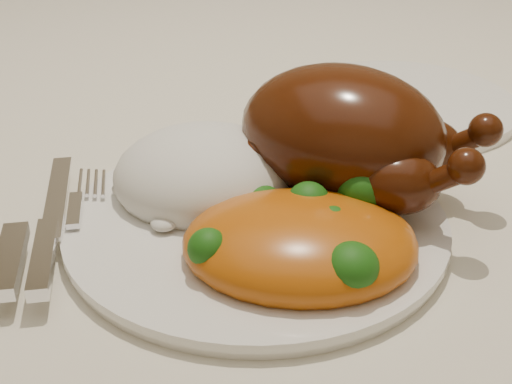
# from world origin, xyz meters

# --- Properties ---
(dining_table) EXTENTS (1.60, 0.90, 0.76)m
(dining_table) POSITION_xyz_m (0.00, 0.00, 0.67)
(dining_table) COLOR brown
(dining_table) RESTS_ON floor
(tablecloth) EXTENTS (1.73, 1.03, 0.18)m
(tablecloth) POSITION_xyz_m (0.00, 0.00, 0.74)
(tablecloth) COLOR beige
(tablecloth) RESTS_ON dining_table
(dinner_plate) EXTENTS (0.27, 0.27, 0.01)m
(dinner_plate) POSITION_xyz_m (0.04, -0.19, 0.77)
(dinner_plate) COLOR white
(dinner_plate) RESTS_ON tablecloth
(side_plate) EXTENTS (0.25, 0.25, 0.01)m
(side_plate) POSITION_xyz_m (0.15, 0.04, 0.77)
(side_plate) COLOR white
(side_plate) RESTS_ON tablecloth
(roast_chicken) EXTENTS (0.20, 0.16, 0.09)m
(roast_chicken) POSITION_xyz_m (0.10, -0.15, 0.82)
(roast_chicken) COLOR #461707
(roast_chicken) RESTS_ON dinner_plate
(rice_mound) EXTENTS (0.15, 0.14, 0.07)m
(rice_mound) POSITION_xyz_m (-0.00, -0.16, 0.79)
(rice_mound) COLOR white
(rice_mound) RESTS_ON dinner_plate
(mac_and_cheese) EXTENTS (0.15, 0.12, 0.06)m
(mac_and_cheese) POSITION_xyz_m (0.07, -0.23, 0.79)
(mac_and_cheese) COLOR #D6630D
(mac_and_cheese) RESTS_ON dinner_plate
(cutlery) EXTENTS (0.06, 0.18, 0.01)m
(cutlery) POSITION_xyz_m (-0.10, -0.24, 0.78)
(cutlery) COLOR silver
(cutlery) RESTS_ON dinner_plate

